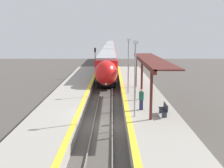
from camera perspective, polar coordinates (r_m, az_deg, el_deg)
ground_plane at (r=21.72m, az=-1.65°, el=-8.44°), size 120.00×120.00×0.00m
rail_left at (r=21.73m, az=-3.57°, el=-8.24°), size 0.08×90.00×0.15m
rail_right at (r=21.68m, az=0.27°, el=-8.26°), size 0.08×90.00×0.15m
train at (r=79.47m, az=-0.28°, el=6.74°), size 2.85×96.64×4.03m
platform_right at (r=21.78m, az=8.29°, el=-7.22°), size 4.06×64.00×0.93m
platform_left at (r=21.99m, az=-11.20°, el=-7.14°), size 3.84×64.00×0.93m
platform_bench at (r=21.36m, az=10.76°, el=-5.03°), size 0.44×1.61×0.89m
person_waiting at (r=22.53m, az=6.19°, el=-3.06°), size 0.36×0.22×1.69m
railway_signal at (r=45.63m, az=-3.21°, el=5.00°), size 0.28×0.28×4.76m
lamppost_near at (r=20.22m, az=4.95°, el=2.06°), size 0.36×0.20×5.55m
lamppost_mid at (r=28.57m, az=3.57°, el=4.41°), size 0.36×0.20×5.55m
station_canopy at (r=25.84m, az=7.63°, el=4.51°), size 2.02×15.67×3.78m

